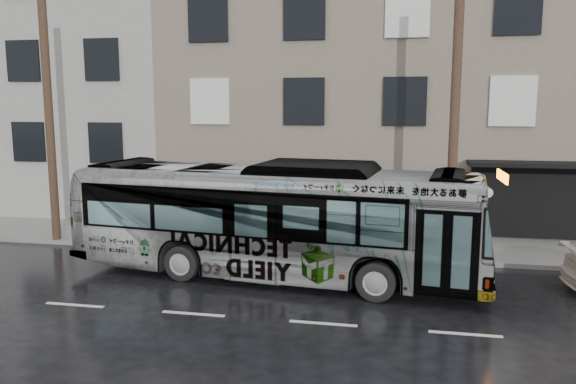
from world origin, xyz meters
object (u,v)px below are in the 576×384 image
utility_pole_rear (49,117)px  utility_pole_front (454,118)px  sign_post (486,224)px  bus (274,220)px

utility_pole_rear → utility_pole_front: bearing=0.0°
utility_pole_rear → sign_post: size_ratio=3.75×
utility_pole_rear → sign_post: 15.46m
sign_post → bus: size_ratio=0.19×
utility_pole_front → utility_pole_rear: 14.00m
utility_pole_front → utility_pole_rear: size_ratio=1.00×
utility_pole_rear → bus: size_ratio=0.73×
utility_pole_front → bus: (-5.23, -2.39, -2.93)m
sign_post → bus: 6.78m
sign_post → bus: bus is taller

